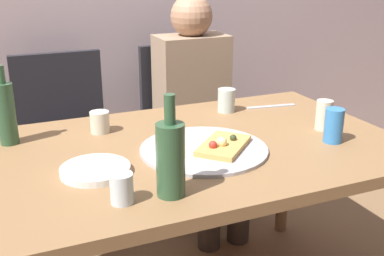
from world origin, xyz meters
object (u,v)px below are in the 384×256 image
object	(u,v)px
pizza_tray	(204,149)
soda_can	(334,126)
chair_right	(187,118)
beer_bottle	(171,158)
plate_stack	(95,170)
wine_bottle	(6,113)
guest_in_sweater	(199,103)
short_glass	(100,122)
table_knife	(271,106)
tumbler_near	(122,188)
tumbler_far	(324,115)
pizza_slice_last	(223,145)
chair_left	(65,135)
dining_table	(201,164)
wine_glass	(226,100)

from	to	relation	value
pizza_tray	soda_can	distance (m)	0.47
chair_right	beer_bottle	bearing A→B (deg)	65.29
chair_right	pizza_tray	bearing A→B (deg)	70.53
soda_can	plate_stack	size ratio (longest dim) A/B	0.57
wine_bottle	guest_in_sweater	xyz separation A→B (m)	(0.92, 0.44, -0.19)
short_glass	plate_stack	bearing A→B (deg)	-105.45
table_knife	chair_right	xyz separation A→B (m)	(-0.15, 0.58, -0.21)
short_glass	chair_right	xyz separation A→B (m)	(0.60, 0.60, -0.25)
tumbler_near	tumbler_far	xyz separation A→B (m)	(0.86, 0.26, 0.01)
guest_in_sweater	plate_stack	bearing A→B (deg)	48.87
pizza_slice_last	wine_bottle	xyz separation A→B (m)	(-0.65, 0.37, 0.09)
wine_bottle	chair_left	world-z (taller)	wine_bottle
short_glass	pizza_tray	bearing A→B (deg)	-49.28
table_knife	chair_right	distance (m)	0.64
short_glass	chair_left	bearing A→B (deg)	94.57
dining_table	pizza_slice_last	distance (m)	0.14
beer_bottle	wine_glass	xyz separation A→B (m)	(0.49, 0.62, -0.06)
dining_table	beer_bottle	bearing A→B (deg)	-126.67
pizza_tray	tumbler_far	xyz separation A→B (m)	(0.51, 0.02, 0.05)
pizza_slice_last	pizza_tray	bearing A→B (deg)	152.61
soda_can	tumbler_near	bearing A→B (deg)	-170.08
chair_left	short_glass	bearing A→B (deg)	94.57
soda_can	guest_in_sweater	xyz separation A→B (m)	(-0.13, 0.87, -0.14)
pizza_tray	table_knife	world-z (taller)	pizza_tray
plate_stack	guest_in_sweater	xyz separation A→B (m)	(0.70, 0.80, -0.09)
beer_bottle	plate_stack	distance (m)	0.29
wine_glass	wine_bottle	bearing A→B (deg)	-178.02
chair_right	tumbler_near	bearing A→B (deg)	59.90
short_glass	tumbler_near	bearing A→B (deg)	-97.29
wine_bottle	chair_left	xyz separation A→B (m)	(0.27, 0.59, -0.32)
wine_glass	guest_in_sweater	size ratio (longest dim) A/B	0.08
pizza_slice_last	tumbler_far	xyz separation A→B (m)	(0.45, 0.05, 0.03)
short_glass	table_knife	distance (m)	0.76
beer_bottle	table_knife	xyz separation A→B (m)	(0.69, 0.59, -0.11)
plate_stack	table_knife	world-z (taller)	plate_stack
wine_bottle	short_glass	distance (m)	0.33
pizza_slice_last	guest_in_sweater	bearing A→B (deg)	71.51
pizza_slice_last	chair_right	size ratio (longest dim) A/B	0.28
dining_table	chair_right	world-z (taller)	chair_right
pizza_tray	tumbler_near	xyz separation A→B (m)	(-0.35, -0.24, 0.04)
pizza_slice_last	chair_right	bearing A→B (deg)	74.28
table_knife	tumbler_far	bearing A→B (deg)	103.53
chair_right	soda_can	bearing A→B (deg)	97.09
beer_bottle	guest_in_sweater	bearing A→B (deg)	62.16
table_knife	chair_left	xyz separation A→B (m)	(-0.81, 0.58, -0.21)
beer_bottle	wine_glass	size ratio (longest dim) A/B	2.93
tumbler_far	chair_left	bearing A→B (deg)	132.66
plate_stack	chair_right	world-z (taller)	chair_right
wine_bottle	soda_can	distance (m)	1.14
pizza_tray	plate_stack	distance (m)	0.38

